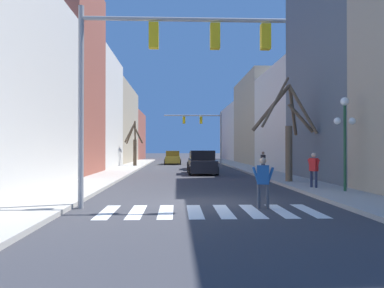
% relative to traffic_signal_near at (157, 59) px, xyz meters
% --- Properties ---
extents(ground_plane, '(240.00, 240.00, 0.00)m').
position_rel_traffic_signal_near_xyz_m(ground_plane, '(1.67, 1.24, -4.93)').
color(ground_plane, '#38383D').
extents(sidewalk_left, '(2.44, 90.00, 0.15)m').
position_rel_traffic_signal_near_xyz_m(sidewalk_left, '(-3.94, 1.24, -4.85)').
color(sidewalk_left, '#ADA89E').
rests_on(sidewalk_left, ground_plane).
extents(sidewalk_right, '(2.44, 90.00, 0.15)m').
position_rel_traffic_signal_near_xyz_m(sidewalk_right, '(7.29, 1.24, -4.85)').
color(sidewalk_right, '#ADA89E').
rests_on(sidewalk_right, ground_plane).
extents(building_row_left, '(6.00, 62.52, 13.86)m').
position_rel_traffic_signal_near_xyz_m(building_row_left, '(-8.17, 24.93, 0.23)').
color(building_row_left, beige).
rests_on(building_row_left, ground_plane).
extents(building_row_right, '(6.00, 58.66, 13.10)m').
position_rel_traffic_signal_near_xyz_m(building_row_right, '(11.51, 22.20, 0.42)').
color(building_row_right, tan).
rests_on(building_row_right, ground_plane).
extents(crosswalk_stripes, '(6.75, 2.60, 0.01)m').
position_rel_traffic_signal_near_xyz_m(crosswalk_stripes, '(1.67, -0.72, -4.92)').
color(crosswalk_stripes, white).
rests_on(crosswalk_stripes, ground_plane).
extents(traffic_signal_near, '(6.86, 0.28, 6.64)m').
position_rel_traffic_signal_near_xyz_m(traffic_signal_near, '(0.00, 0.00, 0.00)').
color(traffic_signal_near, gray).
rests_on(traffic_signal_near, ground_plane).
extents(traffic_signal_far, '(6.74, 0.28, 6.17)m').
position_rel_traffic_signal_near_xyz_m(traffic_signal_far, '(3.88, 31.34, -0.45)').
color(traffic_signal_far, gray).
rests_on(traffic_signal_far, ground_plane).
extents(street_lamp_right_corner, '(0.95, 0.36, 3.98)m').
position_rel_traffic_signal_near_xyz_m(street_lamp_right_corner, '(7.77, 3.20, -1.95)').
color(street_lamp_right_corner, '#1E4C2D').
rests_on(street_lamp_right_corner, sidewalk_right).
extents(car_at_intersection, '(2.15, 4.82, 1.61)m').
position_rel_traffic_signal_near_xyz_m(car_at_intersection, '(2.71, 21.96, -4.17)').
color(car_at_intersection, black).
rests_on(car_at_intersection, ground_plane).
extents(car_driving_toward_lane, '(1.97, 4.41, 1.61)m').
position_rel_traffic_signal_near_xyz_m(car_driving_toward_lane, '(0.16, 32.68, -4.17)').
color(car_driving_toward_lane, '#A38423').
rests_on(car_driving_toward_lane, ground_plane).
extents(car_parked_left_far, '(2.17, 4.78, 1.78)m').
position_rel_traffic_signal_near_xyz_m(car_parked_left_far, '(2.57, 15.85, -4.10)').
color(car_parked_left_far, black).
rests_on(car_parked_left_far, ground_plane).
extents(pedestrian_crossing_street, '(0.71, 0.31, 1.66)m').
position_rel_traffic_signal_near_xyz_m(pedestrian_crossing_street, '(3.48, -0.21, -3.94)').
color(pedestrian_crossing_street, '#4C4C51').
rests_on(pedestrian_crossing_street, ground_plane).
extents(pedestrian_on_right_sidewalk, '(0.41, 0.64, 1.60)m').
position_rel_traffic_signal_near_xyz_m(pedestrian_on_right_sidewalk, '(6.97, 4.64, -3.83)').
color(pedestrian_on_right_sidewalk, '#282D47').
rests_on(pedestrian_on_right_sidewalk, sidewalk_right).
extents(pedestrian_waiting_at_curb, '(0.30, 0.66, 1.56)m').
position_rel_traffic_signal_near_xyz_m(pedestrian_waiting_at_curb, '(6.99, 14.84, -3.86)').
color(pedestrian_waiting_at_curb, '#282D47').
rests_on(pedestrian_waiting_at_curb, sidewalk_right).
extents(street_tree_right_near, '(3.63, 2.88, 5.73)m').
position_rel_traffic_signal_near_xyz_m(street_tree_right_near, '(6.82, 8.06, -2.03)').
color(street_tree_right_near, brown).
rests_on(street_tree_right_near, sidewalk_right).
extents(street_tree_left_mid, '(1.83, 2.55, 4.60)m').
position_rel_traffic_signal_near_xyz_m(street_tree_left_mid, '(-3.72, 26.24, -2.57)').
color(street_tree_left_mid, '#473828').
rests_on(street_tree_left_mid, sidewalk_left).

